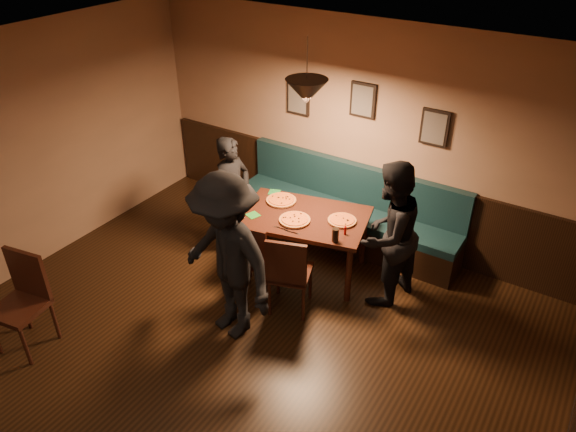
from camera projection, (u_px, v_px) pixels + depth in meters
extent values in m
plane|color=black|center=(180.00, 408.00, 4.88)|extent=(7.00, 7.00, 0.00)
plane|color=silver|center=(134.00, 114.00, 3.41)|extent=(7.00, 7.00, 0.00)
plane|color=#8C704F|center=(361.00, 135.00, 6.65)|extent=(6.00, 0.00, 6.00)
cube|color=black|center=(355.00, 199.00, 7.11)|extent=(5.88, 0.06, 1.00)
cube|color=black|center=(298.00, 98.00, 6.89)|extent=(0.32, 0.04, 0.42)
cube|color=black|center=(363.00, 100.00, 6.40)|extent=(0.32, 0.04, 0.42)
cube|color=black|center=(435.00, 128.00, 6.06)|extent=(0.32, 0.04, 0.42)
cone|color=black|center=(307.00, 91.00, 5.45)|extent=(0.44, 0.44, 0.25)
cube|color=black|center=(304.00, 243.00, 6.43)|extent=(1.62, 1.24, 0.77)
imported|color=black|center=(233.00, 195.00, 6.65)|extent=(0.40, 0.58, 1.53)
imported|color=black|center=(388.00, 235.00, 5.77)|extent=(0.82, 0.95, 1.69)
imported|color=black|center=(227.00, 258.00, 5.28)|extent=(1.30, 0.91, 1.83)
cylinder|color=gold|center=(281.00, 200.00, 6.49)|extent=(0.43, 0.43, 0.04)
cylinder|color=#C26124|center=(295.00, 220.00, 6.11)|extent=(0.46, 0.46, 0.04)
cylinder|color=#C68525|center=(342.00, 220.00, 6.11)|extent=(0.43, 0.43, 0.04)
cylinder|color=black|center=(335.00, 235.00, 5.75)|extent=(0.09, 0.09, 0.16)
cylinder|color=#9B0509|center=(345.00, 230.00, 5.87)|extent=(0.04, 0.04, 0.12)
cube|color=#1B662B|center=(274.00, 192.00, 6.69)|extent=(0.18, 0.18, 0.01)
cube|color=#1D6E1E|center=(253.00, 215.00, 6.23)|extent=(0.17, 0.17, 0.01)
cube|color=silver|center=(286.00, 230.00, 5.97)|extent=(0.17, 0.02, 0.00)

